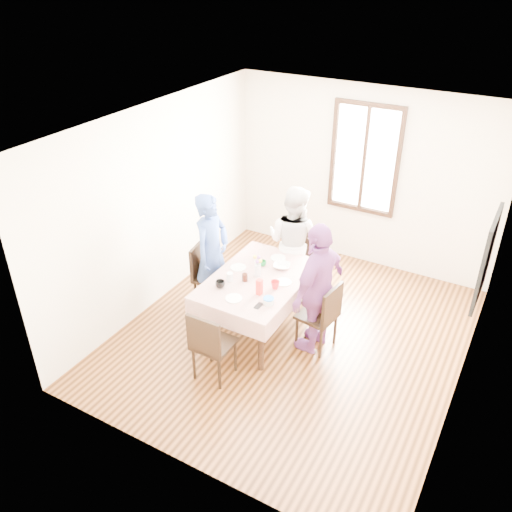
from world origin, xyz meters
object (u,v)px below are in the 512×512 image
Objects in this scene: chair_near at (214,343)px; person_left at (212,253)px; chair_left at (212,277)px; chair_right at (317,315)px; person_right at (317,288)px; person_far at (293,242)px; dining_table at (258,304)px; chair_far at (293,263)px.

chair_near is 1.43m from person_left.
chair_left is 1.58m from chair_right.
chair_right is 0.55× the size of person_left.
chair_near is at bearing -27.76° from person_right.
dining_table is at bearing 94.50° from person_far.
person_left is 1.15m from person_far.
chair_right is 1.00× the size of chair_far.
person_far is at bearing 89.67° from chair_near.
person_left is at bearing 81.11° from chair_left.
chair_near is at bearing -144.51° from person_left.
chair_far is at bearing 47.33° from chair_right.
person_right is (0.77, -0.96, 0.38)m from chair_far.
person_left reaches higher than chair_far.
person_far reaches higher than chair_left.
person_right is at bearing 133.16° from chair_far.
chair_right is 1.00× the size of chair_near.
chair_far is at bearing -132.83° from person_right.
dining_table is 1.61× the size of chair_near.
chair_left is at bearing 94.54° from chair_right.
person_left is at bearing 52.34° from person_far.
person_far is at bearing -40.62° from person_left.
person_right is (-0.02, -0.00, 0.38)m from chair_right.
person_right reaches higher than chair_left.
dining_table is 0.80m from chair_right.
dining_table is 1.01m from chair_far.
chair_left is 1.00× the size of chair_near.
person_far reaches higher than dining_table.
person_left reaches higher than person_far.
chair_left is (-0.79, 0.14, 0.08)m from dining_table.
chair_left is at bearing -84.91° from person_right.
chair_near is at bearing -90.00° from dining_table.
chair_right is 0.57× the size of person_far.
person_left reaches higher than chair_left.
person_right reaches higher than person_far.
chair_near is (0.79, -1.14, 0.00)m from chair_left.
person_far is (0.00, 1.99, 0.35)m from chair_near.
person_left is (-1.56, 0.09, 0.37)m from chair_right.
person_right is at bearing 77.76° from chair_left.
chair_right reaches higher than dining_table.
chair_far is (0.79, 0.87, 0.00)m from chair_left.
chair_near reaches higher than dining_table.
person_left is at bearing 169.90° from dining_table.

